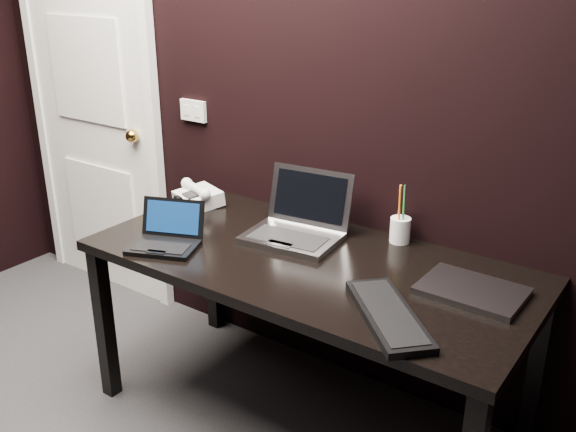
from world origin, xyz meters
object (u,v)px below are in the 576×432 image
Objects in this scene: silver_laptop at (297,226)px; mobile_phone at (178,209)px; door at (93,108)px; desk at (307,277)px; netbook at (166,238)px; pen_cup at (400,229)px; closed_laptop at (472,291)px; desk_phone at (198,196)px; ext_keyboard at (388,315)px.

silver_laptop is 0.57m from mobile_phone.
mobile_phone is at bearing -20.17° from door.
door is at bearing 159.83° from mobile_phone.
desk is 4.23× the size of silver_laptop.
netbook is 1.36× the size of pen_cup.
desk_phone reaches higher than closed_laptop.
door is at bearing 152.00° from netbook.
ext_keyboard reaches higher than closed_laptop.
silver_laptop is 1.63× the size of desk_phone.
netbook reaches higher than desk.
desk is 18.39× the size of mobile_phone.
silver_laptop is at bearing 44.92° from netbook.
door reaches higher than closed_laptop.
silver_laptop is 1.68× the size of pen_cup.
desk is at bearing -14.43° from desk_phone.
pen_cup is (0.21, 0.34, 0.13)m from desk.
door reaches higher than pen_cup.
silver_laptop is (0.37, 0.37, 0.01)m from netbook.
desk is at bearing 23.80° from netbook.
desk_phone is at bearing 100.55° from mobile_phone.
desk is 6.91× the size of desk_phone.
ext_keyboard is at bearing -67.29° from pen_cup.
mobile_phone is (0.03, -0.16, -0.01)m from desk_phone.
silver_laptop reaches higher than mobile_phone.
closed_laptop is at bearing -4.17° from silver_laptop.
mobile_phone is (0.95, -0.35, -0.27)m from door.
desk_phone is at bearing 175.33° from silver_laptop.
pen_cup is at bearing 18.87° from mobile_phone.
silver_laptop reaches higher than netbook.
desk is 0.57m from netbook.
mobile_phone is (-0.19, 0.25, 0.00)m from netbook.
pen_cup is (0.73, 0.57, 0.02)m from netbook.
ext_keyboard is 1.78× the size of pen_cup.
closed_laptop is at bearing -7.32° from door.
desk_phone reaches higher than ext_keyboard.
door is 5.01× the size of ext_keyboard.
netbook is 1.32× the size of desk_phone.
silver_laptop is at bearing 136.26° from desk.
desk_phone reaches higher than desk.
desk is 5.24× the size of netbook.
silver_laptop is at bearing -151.11° from pen_cup.
mobile_phone is at bearing -168.42° from silver_laptop.
pen_cup is (1.86, -0.04, -0.25)m from door.
desk is 0.24m from silver_laptop.
mobile_phone is (-0.55, -0.11, -0.01)m from silver_laptop.
silver_laptop is 0.59m from desk_phone.
ext_keyboard is 1.25× the size of closed_laptop.
desk is 4.96× the size of closed_laptop.
closed_laptop is 1.34m from desk_phone.
door is 2.29m from closed_laptop.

